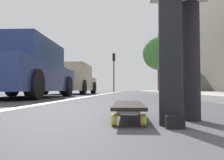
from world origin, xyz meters
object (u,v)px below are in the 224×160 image
object	(u,v)px
skateboard	(128,106)
traffic_light	(114,65)
street_tree_far	(159,54)
pedestrian_distant	(167,78)
street_tree_mid	(181,26)
parked_car_near	(20,71)
parked_car_mid	(71,80)

from	to	relation	value
skateboard	traffic_light	xyz separation A→B (m)	(22.79, 1.68, 2.71)
skateboard	street_tree_far	xyz separation A→B (m)	(18.97, -2.59, 3.30)
pedestrian_distant	street_tree_mid	bearing A→B (deg)	-176.52
traffic_light	street_tree_far	distance (m)	5.75
skateboard	street_tree_far	world-z (taller)	street_tree_far
parked_car_near	pedestrian_distant	size ratio (longest dim) A/B	2.54
traffic_light	street_tree_mid	xyz separation A→B (m)	(-12.51, -4.27, 0.65)
parked_car_near	pedestrian_distant	bearing A→B (deg)	-29.61
skateboard	parked_car_near	size ratio (longest dim) A/B	0.19
parked_car_near	parked_car_mid	distance (m)	5.64
street_tree_far	traffic_light	bearing A→B (deg)	48.20
pedestrian_distant	parked_car_mid	bearing A→B (deg)	124.03
parked_car_mid	traffic_light	world-z (taller)	traffic_light
traffic_light	street_tree_mid	size ratio (longest dim) A/B	0.91
skateboard	pedestrian_distant	world-z (taller)	pedestrian_distant
street_tree_mid	skateboard	bearing A→B (deg)	165.88
traffic_light	pedestrian_distant	bearing A→B (deg)	-156.35
parked_car_mid	street_tree_far	bearing A→B (deg)	-31.31
parked_car_near	traffic_light	distance (m)	18.70
parked_car_mid	street_tree_far	distance (m)	10.96
skateboard	street_tree_mid	world-z (taller)	street_tree_mid
skateboard	parked_car_near	bearing A→B (deg)	33.98
parked_car_mid	street_tree_far	world-z (taller)	street_tree_far
street_tree_mid	traffic_light	bearing A→B (deg)	18.84
parked_car_near	traffic_light	world-z (taller)	traffic_light
street_tree_far	parked_car_near	bearing A→B (deg)	159.70
street_tree_mid	street_tree_far	size ratio (longest dim) A/B	0.91
traffic_light	street_tree_far	size ratio (longest dim) A/B	0.83
street_tree_far	skateboard	bearing A→B (deg)	172.24
street_tree_mid	pedestrian_distant	bearing A→B (deg)	3.48
traffic_light	pedestrian_distant	xyz separation A→B (m)	(-9.30, -4.07, -1.82)
parked_car_near	street_tree_far	world-z (taller)	street_tree_far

